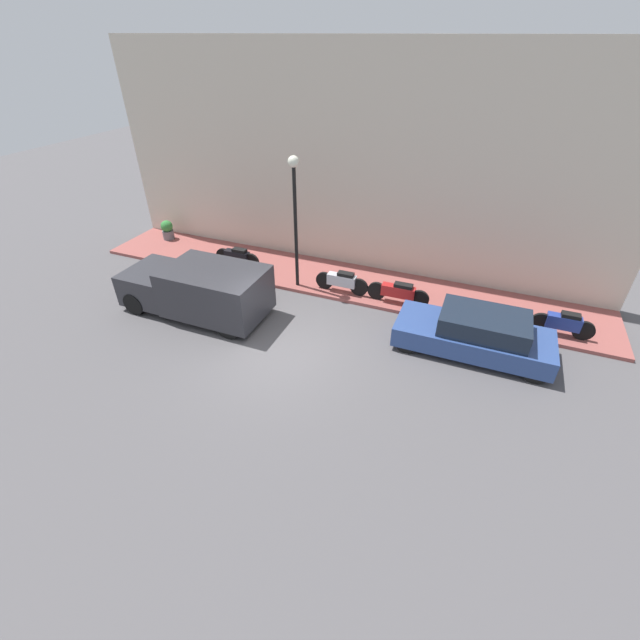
{
  "coord_description": "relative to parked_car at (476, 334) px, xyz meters",
  "views": [
    {
      "loc": [
        -8.7,
        -4.88,
        7.8
      ],
      "look_at": [
        1.15,
        -0.87,
        0.6
      ],
      "focal_mm": 24.0,
      "sensor_mm": 36.0,
      "label": 1
    }
  ],
  "objects": [
    {
      "name": "scooter_silver",
      "position": [
        1.62,
        4.64,
        -0.08
      ],
      "size": [
        0.3,
        1.92,
        0.78
      ],
      "color": "#B7B7BF",
      "rests_on": "sidewalk"
    },
    {
      "name": "motorcycle_blue",
      "position": [
        1.66,
        -2.39,
        -0.07
      ],
      "size": [
        0.3,
        1.78,
        0.8
      ],
      "color": "navy",
      "rests_on": "sidewalk"
    },
    {
      "name": "sidewalk",
      "position": [
        2.5,
        5.28,
        -0.57
      ],
      "size": [
        2.73,
        19.21,
        0.12
      ],
      "color": "#934C47",
      "rests_on": "ground_plane"
    },
    {
      "name": "streetlamp",
      "position": [
        1.49,
        6.31,
        2.6
      ],
      "size": [
        0.36,
        0.36,
        4.53
      ],
      "color": "black",
      "rests_on": "sidewalk"
    },
    {
      "name": "ground_plane",
      "position": [
        -2.16,
        5.28,
        -0.63
      ],
      "size": [
        60.0,
        60.0,
        0.0
      ],
      "primitive_type": "plane",
      "color": "#514F51"
    },
    {
      "name": "potted_plant",
      "position": [
        3.13,
        13.36,
        -0.08
      ],
      "size": [
        0.51,
        0.51,
        0.84
      ],
      "color": "slate",
      "rests_on": "sidewalk"
    },
    {
      "name": "delivery_van",
      "position": [
        -1.2,
        8.64,
        0.25
      ],
      "size": [
        2.06,
        4.85,
        1.69
      ],
      "color": "#2D2D33",
      "rests_on": "ground_plane"
    },
    {
      "name": "motorcycle_black",
      "position": [
        1.95,
        9.07,
        -0.08
      ],
      "size": [
        0.3,
        1.89,
        0.77
      ],
      "color": "black",
      "rests_on": "sidewalk"
    },
    {
      "name": "building_facade",
      "position": [
        4.02,
        5.28,
        3.25
      ],
      "size": [
        0.3,
        19.21,
        7.74
      ],
      "color": "beige",
      "rests_on": "ground_plane"
    },
    {
      "name": "motorcycle_red",
      "position": [
        1.62,
        2.63,
        -0.08
      ],
      "size": [
        0.3,
        2.1,
        0.76
      ],
      "color": "#B21E1E",
      "rests_on": "sidewalk"
    },
    {
      "name": "parked_car",
      "position": [
        0.0,
        0.0,
        0.0
      ],
      "size": [
        1.75,
        4.37,
        1.31
      ],
      "color": "#2D4784",
      "rests_on": "ground_plane"
    }
  ]
}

